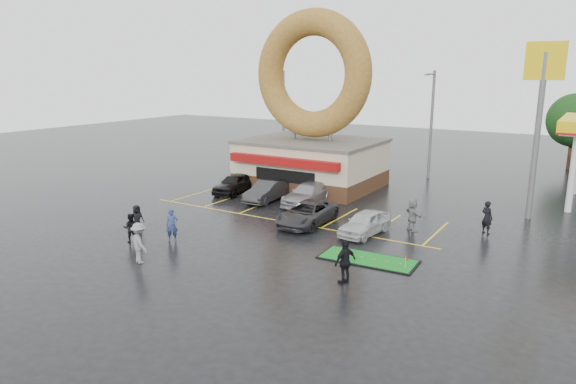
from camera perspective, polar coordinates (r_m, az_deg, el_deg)
The scene contains 20 objects.
ground at distance 28.82m, azimuth -4.82°, elevation -4.79°, with size 120.00×120.00×0.00m, color black.
donut_shop at distance 40.21m, azimuth 2.65°, elevation 6.90°, with size 10.20×8.70×13.50m.
shell_sign at distance 34.18m, azimuth 26.32°, elevation 9.35°, with size 2.20×0.36×10.60m.
streetlight_left at distance 49.68m, azimuth -0.55°, elevation 8.49°, with size 0.40×2.21×9.00m.
streetlight_mid at distance 44.83m, azimuth 15.62°, elevation 7.49°, with size 0.40×2.21×9.00m.
tree_far_d at distance 54.21m, azimuth 29.26°, elevation 6.95°, with size 4.90×4.90×7.00m.
car_black at distance 38.55m, azimuth -5.97°, elevation 0.93°, with size 1.72×4.27×1.45m, color black.
car_dgrey at distance 35.99m, azimuth -2.37°, elevation 0.08°, with size 1.49×4.29×1.41m, color #2A2A2C.
car_silver at distance 35.22m, azimuth 2.23°, elevation -0.21°, with size 2.00×4.91×1.43m, color #949498.
car_grey at distance 30.56m, azimuth 2.15°, elevation -2.38°, with size 2.23×4.84×1.35m, color #2D2C2F.
car_white at distance 28.96m, azimuth 8.53°, elevation -3.42°, with size 1.57×3.91×1.33m, color silver.
person_blue at distance 28.13m, azimuth -12.77°, elevation -3.63°, with size 0.65×0.43×1.79m, color navy.
person_blackjkt at distance 28.59m, azimuth -17.09°, elevation -3.84°, with size 0.77×0.60×1.57m, color black.
person_hoodie at distance 25.38m, azimuth -16.20°, elevation -5.46°, with size 1.28×0.73×1.97m, color gray.
person_bystander at distance 30.27m, azimuth -16.42°, elevation -2.85°, with size 0.77×0.50×1.58m, color black.
person_cameraman at distance 22.22m, azimuth 6.37°, elevation -7.71°, with size 1.15×0.48×1.96m, color black.
person_walker_near at distance 30.11m, azimuth 13.70°, elevation -2.46°, with size 1.75×0.56×1.89m, color gray.
person_walker_far at distance 30.79m, azimuth 21.24°, elevation -2.65°, with size 0.69×0.45×1.89m, color black.
dumpster at distance 43.96m, azimuth -1.89°, elevation 2.42°, with size 1.80×1.20×1.30m, color #194120.
putting_green at distance 25.33m, azimuth 8.89°, elevation -7.40°, with size 4.79×2.26×0.59m.
Camera 1 is at (16.38, -21.98, 8.90)m, focal length 32.00 mm.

